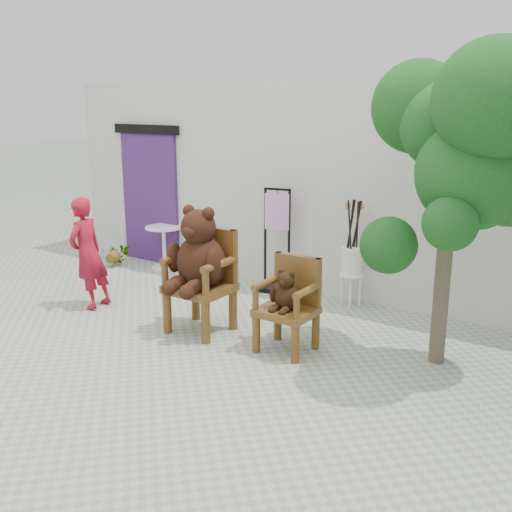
% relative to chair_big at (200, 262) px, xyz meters
% --- Properties ---
extents(ground_plane, '(60.00, 60.00, 0.00)m').
position_rel_chair_big_xyz_m(ground_plane, '(0.24, -0.52, -0.87)').
color(ground_plane, '#969D8C').
rests_on(ground_plane, ground).
extents(back_wall, '(9.00, 1.00, 3.00)m').
position_rel_chair_big_xyz_m(back_wall, '(0.24, 2.58, 0.63)').
color(back_wall, beige).
rests_on(back_wall, ground).
extents(doorway, '(1.40, 0.11, 2.33)m').
position_rel_chair_big_xyz_m(doorway, '(-2.76, 2.06, 0.30)').
color(doorway, '#432062').
rests_on(doorway, ground).
extents(chair_big, '(0.74, 0.81, 1.54)m').
position_rel_chair_big_xyz_m(chair_big, '(0.00, 0.00, 0.00)').
color(chair_big, '#4F3011').
rests_on(chair_big, ground).
extents(chair_small, '(0.60, 0.55, 1.05)m').
position_rel_chair_big_xyz_m(chair_small, '(1.17, 0.11, -0.27)').
color(chair_small, '#4F3011').
rests_on(chair_small, ground).
extents(person, '(0.43, 0.59, 1.48)m').
position_rel_chair_big_xyz_m(person, '(-1.80, -0.15, -0.13)').
color(person, maroon).
rests_on(person, ground).
extents(cafe_table, '(0.60, 0.60, 0.70)m').
position_rel_chair_big_xyz_m(cafe_table, '(-2.28, 1.83, -0.43)').
color(cafe_table, white).
rests_on(cafe_table, ground).
extents(display_stand, '(0.52, 0.45, 1.51)m').
position_rel_chair_big_xyz_m(display_stand, '(-0.07, 1.82, -0.28)').
color(display_stand, black).
rests_on(display_stand, ground).
extents(stool_bucket, '(0.32, 0.32, 1.45)m').
position_rel_chair_big_xyz_m(stool_bucket, '(1.11, 1.83, -0.22)').
color(stool_bucket, white).
rests_on(stool_bucket, ground).
extents(tree, '(2.02, 1.66, 3.27)m').
position_rel_chair_big_xyz_m(tree, '(2.89, 0.67, 1.41)').
color(tree, '#413827').
rests_on(tree, ground).
extents(potted_plant, '(0.43, 0.40, 0.39)m').
position_rel_chair_big_xyz_m(potted_plant, '(-3.06, 1.49, -0.67)').
color(potted_plant, '#0E3412').
rests_on(potted_plant, ground).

